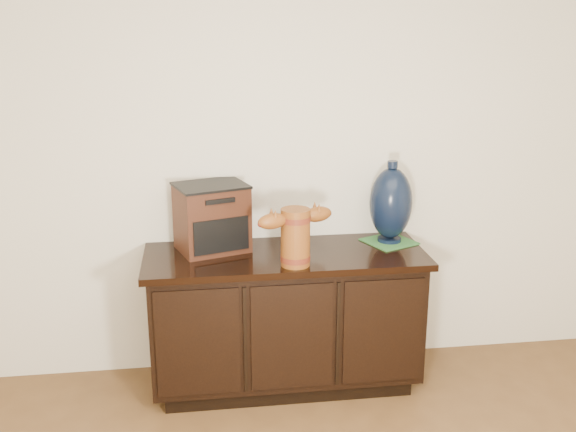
{
  "coord_description": "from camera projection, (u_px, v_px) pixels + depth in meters",
  "views": [
    {
      "loc": [
        -0.44,
        -1.04,
        1.93
      ],
      "look_at": [
        0.01,
        2.18,
        0.97
      ],
      "focal_mm": 42.0,
      "sensor_mm": 36.0,
      "label": 1
    }
  ],
  "objects": [
    {
      "name": "green_mat",
      "position": [
        389.0,
        241.0,
        3.66
      ],
      "size": [
        0.31,
        0.31,
        0.01
      ],
      "primitive_type": "cube",
      "rotation": [
        0.0,
        0.0,
        0.41
      ],
      "color": "#316D32",
      "rests_on": "sideboard"
    },
    {
      "name": "sideboard",
      "position": [
        285.0,
        318.0,
        3.6
      ],
      "size": [
        1.46,
        0.56,
        0.75
      ],
      "color": "black",
      "rests_on": "ground"
    },
    {
      "name": "terracotta_vessel",
      "position": [
        295.0,
        234.0,
        3.28
      ],
      "size": [
        0.4,
        0.21,
        0.29
      ],
      "rotation": [
        0.0,
        0.0,
        0.36
      ],
      "color": "brown",
      "rests_on": "sideboard"
    },
    {
      "name": "tv_radio",
      "position": [
        212.0,
        217.0,
        3.5
      ],
      "size": [
        0.42,
        0.38,
        0.35
      ],
      "rotation": [
        0.0,
        0.0,
        0.31
      ],
      "color": "#38190E",
      "rests_on": "sideboard"
    },
    {
      "name": "spray_can",
      "position": [
        301.0,
        228.0,
        3.63
      ],
      "size": [
        0.06,
        0.06,
        0.17
      ],
      "color": "#5C0F1B",
      "rests_on": "sideboard"
    },
    {
      "name": "lamp_base",
      "position": [
        391.0,
        204.0,
        3.6
      ],
      "size": [
        0.3,
        0.3,
        0.44
      ],
      "rotation": [
        0.0,
        0.0,
        0.41
      ],
      "color": "black",
      "rests_on": "green_mat"
    },
    {
      "name": "room",
      "position": [
        447.0,
        380.0,
        1.22
      ],
      "size": [
        5.0,
        5.0,
        5.0
      ],
      "color": "brown",
      "rests_on": "ground"
    }
  ]
}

